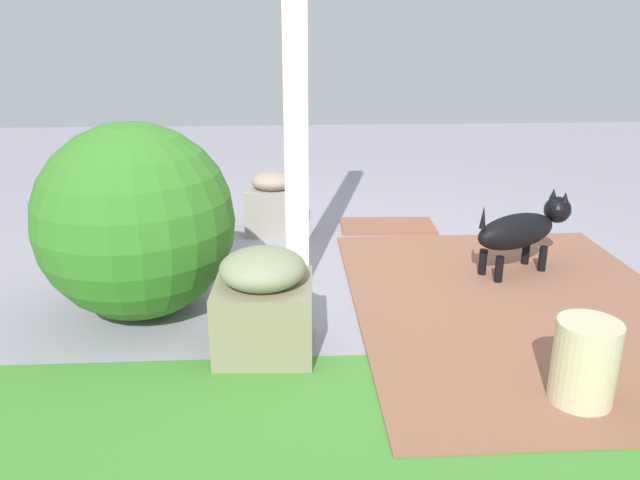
% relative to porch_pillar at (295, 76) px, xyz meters
% --- Properties ---
extents(ground_plane, '(12.00, 12.00, 0.00)m').
position_rel_porch_pillar_xyz_m(ground_plane, '(-0.29, -0.05, -1.21)').
color(ground_plane, gray).
extents(brick_path, '(1.80, 2.40, 0.02)m').
position_rel_porch_pillar_xyz_m(brick_path, '(-1.20, 0.49, -1.20)').
color(brick_path, '#8D5A42').
rests_on(brick_path, ground).
extents(porch_pillar, '(0.14, 0.14, 2.41)m').
position_rel_porch_pillar_xyz_m(porch_pillar, '(0.00, 0.00, 0.00)').
color(porch_pillar, white).
rests_on(porch_pillar, ground).
extents(stone_planter_nearest, '(0.41, 0.36, 0.46)m').
position_rel_porch_pillar_xyz_m(stone_planter_nearest, '(0.16, -0.91, -0.99)').
color(stone_planter_nearest, gray).
rests_on(stone_planter_nearest, ground).
extents(stone_planter_far, '(0.47, 0.45, 0.51)m').
position_rel_porch_pillar_xyz_m(stone_planter_far, '(0.18, 0.87, -0.96)').
color(stone_planter_far, gray).
rests_on(stone_planter_far, ground).
extents(round_shrub, '(1.02, 1.02, 1.02)m').
position_rel_porch_pillar_xyz_m(round_shrub, '(0.84, 0.40, -0.69)').
color(round_shrub, '#347524').
rests_on(round_shrub, ground).
extents(terracotta_pot_broad, '(0.41, 0.41, 0.49)m').
position_rel_porch_pillar_xyz_m(terracotta_pot_broad, '(0.99, -0.67, -0.91)').
color(terracotta_pot_broad, '#9A5A2E').
rests_on(terracotta_pot_broad, ground).
extents(dog, '(0.70, 0.45, 0.50)m').
position_rel_porch_pillar_xyz_m(dog, '(-1.37, -0.01, -0.92)').
color(dog, black).
rests_on(dog, ground).
extents(ceramic_urn, '(0.25, 0.25, 0.37)m').
position_rel_porch_pillar_xyz_m(ceramic_urn, '(-1.12, 1.39, -1.02)').
color(ceramic_urn, beige).
rests_on(ceramic_urn, ground).
extents(doormat, '(0.72, 0.40, 0.03)m').
position_rel_porch_pillar_xyz_m(doormat, '(-0.71, -0.96, -1.19)').
color(doormat, brown).
rests_on(doormat, ground).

